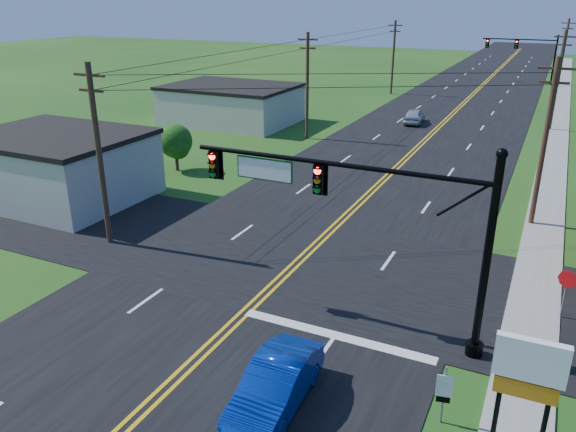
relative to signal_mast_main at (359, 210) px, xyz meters
The scene contains 20 objects.
ground 10.27m from the signal_mast_main, 118.47° to the right, with size 260.00×260.00×0.00m, color #184714.
road_main 42.49m from the signal_mast_main, 95.90° to the left, with size 16.00×220.00×0.04m, color black.
road_cross 7.56m from the signal_mast_main, 137.32° to the left, with size 70.00×10.00×0.04m, color black.
sidewalk 32.93m from the signal_mast_main, 79.10° to the left, with size 2.00×160.00×0.08m, color gray.
signal_mast_main is the anchor object (origin of this frame).
signal_mast_far 72.00m from the signal_mast_main, 89.92° to the left, with size 10.98×0.60×7.48m.
cream_bldg_near 22.33m from the signal_mast_main, 164.29° to the left, with size 10.20×8.20×4.10m.
cream_bldg_far 38.12m from the signal_mast_main, 127.88° to the left, with size 12.20×9.20×3.70m.
utility_pole_left_a 13.98m from the signal_mast_main, behind, with size 1.80×0.28×9.00m.
utility_pole_left_b 30.34m from the signal_mast_main, 117.14° to the left, with size 1.80×0.28×9.00m.
utility_pole_left_c 55.74m from the signal_mast_main, 104.37° to the left, with size 1.80×0.28×9.00m.
utility_pole_right_a 15.03m from the signal_mast_main, 68.69° to the left, with size 1.80×0.28×9.00m.
utility_pole_right_b 40.37m from the signal_mast_main, 82.22° to the left, with size 1.80×0.28×9.00m.
utility_pole_right_c 70.21m from the signal_mast_main, 85.54° to the left, with size 1.80×0.28×9.00m.
tree_left 23.22m from the signal_mast_main, 142.64° to the left, with size 2.40×2.40×3.37m.
blue_car 6.72m from the signal_mast_main, 96.70° to the right, with size 1.60×4.58×1.51m, color #062994.
distant_car 38.09m from the signal_mast_main, 100.30° to the left, with size 1.69×4.20×1.43m, color silver.
route_sign 6.70m from the signal_mast_main, 43.51° to the right, with size 0.48×0.12×1.94m.
stop_sign 8.81m from the signal_mast_main, 29.07° to the left, with size 0.71×0.29×2.09m.
pylon_sign 7.77m from the signal_mast_main, 34.63° to the right, with size 1.80×0.29×3.69m.
Camera 1 is at (10.06, -9.77, 11.78)m, focal length 35.00 mm.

